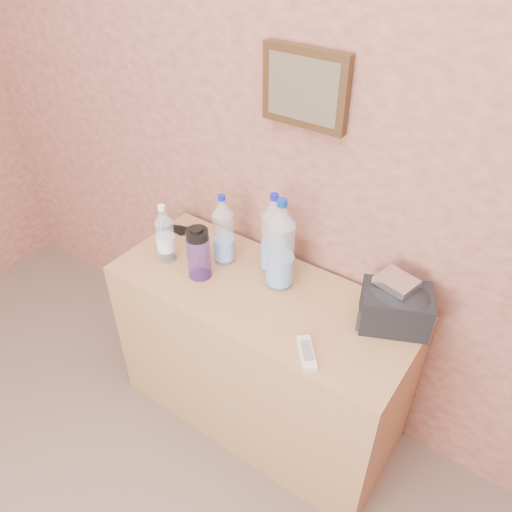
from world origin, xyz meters
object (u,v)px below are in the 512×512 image
Objects in this scene: pet_small at (165,236)px; foil_packet at (397,282)px; nalgene_bottle at (199,253)px; toiletry_bag at (396,306)px; sunglasses at (176,229)px; pet_large_a at (223,233)px; pet_large_c at (281,249)px; ac_remote at (307,353)px; pet_large_b at (273,237)px; dresser at (260,357)px.

foil_packet is at bearing 12.28° from pet_small.
toiletry_bag is at bearing 14.33° from nalgene_bottle.
pet_small reaches higher than sunglasses.
pet_large_a is 2.42× the size of foil_packet.
pet_large_c is 0.39m from ac_remote.
foil_packet reaches higher than sunglasses.
pet_large_c reaches higher than pet_small.
pet_large_a is at bearing -179.30° from pet_large_c.
pet_large_b is 2.67× the size of sunglasses.
dresser is 0.50m from ac_remote.
pet_large_a is 0.67m from foil_packet.
nalgene_bottle is at bearing -164.33° from foil_packet.
pet_small is (-0.41, -0.05, 0.47)m from dresser.
pet_large_b is (0.19, 0.07, 0.02)m from pet_large_a.
nalgene_bottle is (-0.02, -0.13, -0.02)m from pet_large_a.
nalgene_bottle is at bearing -136.16° from pet_large_b.
nalgene_bottle is at bearing -142.42° from ac_remote.
toiletry_bag is at bearing 4.23° from pet_large_a.
nalgene_bottle is at bearing -1.69° from pet_small.
ac_remote is (0.29, -0.17, 0.37)m from dresser.
pet_small reaches higher than toiletry_bag.
sunglasses is (-0.29, 0.03, -0.11)m from pet_large_a.
pet_large_c reaches higher than foil_packet.
nalgene_bottle is at bearing -167.04° from dresser.
pet_large_a is at bearing 162.00° from dresser.
toiletry_bag reaches higher than sunglasses.
pet_small reaches higher than nalgene_bottle.
pet_large_a is 1.30× the size of toiletry_bag.
foil_packet is at bearing 8.30° from pet_large_c.
sunglasses is at bearing -175.84° from pet_large_b.
pet_small is (-0.44, -0.13, -0.05)m from pet_large_c.
pet_large_a reaches higher than pet_small.
toiletry_bag is (0.17, 0.29, 0.07)m from ac_remote.
pet_large_c is at bearing -173.52° from ac_remote.
dresser is at bearing 6.93° from pet_small.
sunglasses is at bearing -149.19° from ac_remote.
pet_large_c is at bearing -21.64° from sunglasses.
pet_large_a is (-0.22, 0.07, 0.49)m from dresser.
pet_small reaches higher than ac_remote.
ac_remote is (0.52, -0.24, -0.12)m from pet_large_a.
pet_large_c is 0.31m from nalgene_bottle.
foil_packet is (0.95, 0.03, 0.15)m from sunglasses.
dresser is at bearing -30.18° from sunglasses.
dresser is at bearing -160.25° from ac_remote.
pet_large_b is 0.42m from pet_small.
pet_small is (-0.37, -0.19, -0.04)m from pet_large_b.
pet_small is at bearing -146.90° from pet_large_a.
dresser is 0.53m from nalgene_bottle.
foil_packet is (0.44, 0.14, 0.53)m from dresser.
pet_large_b is 1.53× the size of nalgene_bottle.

